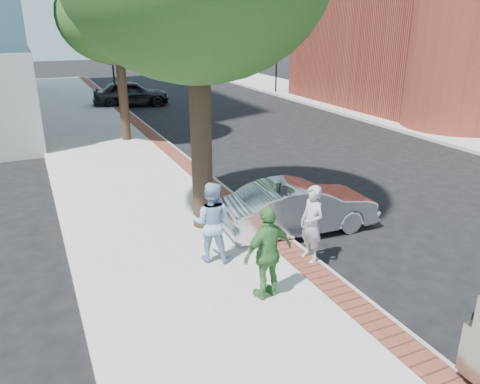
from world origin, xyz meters
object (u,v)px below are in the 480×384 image
person_gray (312,224)px  person_officer (212,222)px  sedan_silver (299,207)px  person_green (268,253)px  bg_car (131,93)px  parking_meter (282,198)px

person_gray → person_officer: bearing=-121.0°
sedan_silver → person_gray: bearing=159.2°
person_officer → person_green: 1.86m
sedan_silver → person_green: bearing=141.1°
bg_car → person_green: bearing=-179.0°
parking_meter → sedan_silver: parking_meter is taller
parking_meter → person_gray: (0.07, -1.22, -0.19)m
parking_meter → person_officer: 1.93m
person_officer → person_green: size_ratio=0.98×
person_gray → person_green: bearing=-66.1°
person_gray → person_officer: (-1.97, 0.91, 0.04)m
parking_meter → person_gray: 1.24m
person_green → sedan_silver: (2.26, 2.55, -0.41)m
person_officer → person_gray: bearing=-173.3°
parking_meter → person_green: size_ratio=0.80×
person_gray → person_green: size_ratio=0.93×
parking_meter → person_green: 2.58m
parking_meter → person_officer: person_officer is taller
sedan_silver → bg_car: size_ratio=0.86×
person_officer → sedan_silver: bearing=-133.0°
person_officer → person_green: person_green is taller
person_officer → bg_car: size_ratio=0.38×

